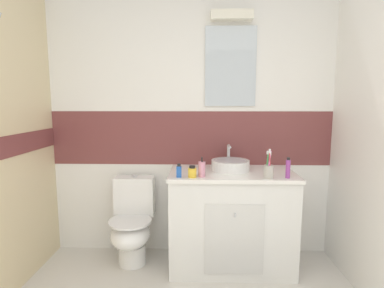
# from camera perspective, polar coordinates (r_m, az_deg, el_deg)

# --- Properties ---
(wall_back_tiled) EXTENTS (3.20, 0.20, 2.50)m
(wall_back_tiled) POSITION_cam_1_polar(r_m,az_deg,el_deg) (2.85, -0.16, 4.37)
(wall_back_tiled) COLOR white
(wall_back_tiled) RESTS_ON ground_plane
(vanity_cabinet) EXTENTS (1.05, 0.58, 0.85)m
(vanity_cabinet) POSITION_cam_1_polar(r_m,az_deg,el_deg) (2.73, 7.34, -13.86)
(vanity_cabinet) COLOR silver
(vanity_cabinet) RESTS_ON ground_plane
(sink_basin) EXTENTS (0.33, 0.37, 0.21)m
(sink_basin) POSITION_cam_1_polar(r_m,az_deg,el_deg) (2.63, 7.25, -3.89)
(sink_basin) COLOR white
(sink_basin) RESTS_ON vanity_cabinet
(toilet) EXTENTS (0.37, 0.50, 0.77)m
(toilet) POSITION_cam_1_polar(r_m,az_deg,el_deg) (2.84, -11.20, -14.54)
(toilet) COLOR white
(toilet) RESTS_ON ground_plane
(toothbrush_cup) EXTENTS (0.08, 0.08, 0.23)m
(toothbrush_cup) POSITION_cam_1_polar(r_m,az_deg,el_deg) (2.42, 14.26, -4.86)
(toothbrush_cup) COLOR #B2ADA3
(toothbrush_cup) RESTS_ON vanity_cabinet
(soap_dispenser) EXTENTS (0.06, 0.06, 0.16)m
(soap_dispenser) POSITION_cam_1_polar(r_m,az_deg,el_deg) (2.38, 1.88, -4.75)
(soap_dispenser) COLOR pink
(soap_dispenser) RESTS_ON vanity_cabinet
(perfume_flask_small) EXTENTS (0.04, 0.03, 0.11)m
(perfume_flask_small) POSITION_cam_1_polar(r_m,az_deg,el_deg) (2.37, -2.46, -5.09)
(perfume_flask_small) COLOR #2659B2
(perfume_flask_small) RESTS_ON vanity_cabinet
(toothpaste_tube_upright) EXTENTS (0.04, 0.04, 0.16)m
(toothpaste_tube_upright) POSITION_cam_1_polar(r_m,az_deg,el_deg) (2.45, 17.66, -4.41)
(toothpaste_tube_upright) COLOR #993F99
(toothpaste_tube_upright) RESTS_ON vanity_cabinet
(hair_gel_jar) EXTENTS (0.07, 0.07, 0.09)m
(hair_gel_jar) POSITION_cam_1_polar(r_m,az_deg,el_deg) (2.37, 0.04, -5.31)
(hair_gel_jar) COLOR yellow
(hair_gel_jar) RESTS_ON vanity_cabinet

